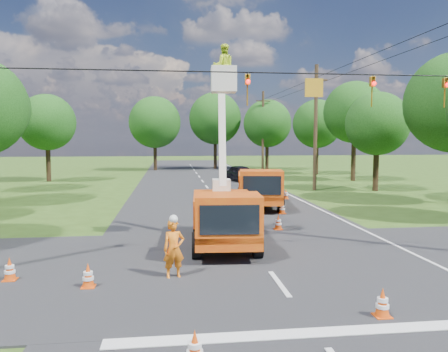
{
  "coord_description": "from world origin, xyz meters",
  "views": [
    {
      "loc": [
        -3.08,
        -11.93,
        4.22
      ],
      "look_at": [
        -0.81,
        6.43,
        2.6
      ],
      "focal_mm": 35.0,
      "sensor_mm": 36.0,
      "label": 1
    }
  ],
  "objects": [
    {
      "name": "ground",
      "position": [
        0.0,
        20.0,
        0.0
      ],
      "size": [
        140.0,
        140.0,
        0.0
      ],
      "primitive_type": "plane",
      "color": "#304916",
      "rests_on": "ground"
    },
    {
      "name": "road_main",
      "position": [
        0.0,
        20.0,
        0.0
      ],
      "size": [
        12.0,
        100.0,
        0.06
      ],
      "primitive_type": "cube",
      "color": "black",
      "rests_on": "ground"
    },
    {
      "name": "road_cross",
      "position": [
        0.0,
        2.0,
        0.0
      ],
      "size": [
        56.0,
        10.0,
        0.07
      ],
      "primitive_type": "cube",
      "color": "black",
      "rests_on": "ground"
    },
    {
      "name": "stop_bar",
      "position": [
        0.0,
        -3.2,
        0.0
      ],
      "size": [
        9.0,
        0.45,
        0.02
      ],
      "primitive_type": "cube",
      "color": "silver",
      "rests_on": "ground"
    },
    {
      "name": "edge_line",
      "position": [
        5.6,
        20.0,
        0.0
      ],
      "size": [
        0.12,
        90.0,
        0.02
      ],
      "primitive_type": "cube",
      "color": "silver",
      "rests_on": "ground"
    },
    {
      "name": "bucket_truck",
      "position": [
        -1.01,
        4.74,
        1.66
      ],
      "size": [
        2.77,
        6.27,
        7.85
      ],
      "rotation": [
        0.0,
        0.0,
        -0.06
      ],
      "color": "#D55D0F",
      "rests_on": "ground"
    },
    {
      "name": "second_truck",
      "position": [
        2.27,
        13.88,
        1.26
      ],
      "size": [
        3.37,
        6.75,
        2.42
      ],
      "rotation": [
        0.0,
        0.0,
        -0.16
      ],
      "color": "#D55D0F",
      "rests_on": "ground"
    },
    {
      "name": "ground_worker",
      "position": [
        -3.0,
        1.0,
        0.89
      ],
      "size": [
        0.73,
        0.56,
        1.79
      ],
      "primitive_type": "imported",
      "rotation": [
        0.0,
        0.0,
        0.23
      ],
      "color": "#FF5B15",
      "rests_on": "ground"
    },
    {
      "name": "distant_car",
      "position": [
        3.75,
        29.61,
        0.79
      ],
      "size": [
        3.1,
        4.96,
        1.58
      ],
      "primitive_type": "imported",
      "rotation": [
        0.0,
        0.0,
        0.29
      ],
      "color": "black",
      "rests_on": "ground"
    },
    {
      "name": "traffic_cone_0",
      "position": [
        -2.67,
        -4.23,
        0.36
      ],
      "size": [
        0.38,
        0.38,
        0.71
      ],
      "color": "#DF480B",
      "rests_on": "ground"
    },
    {
      "name": "traffic_cone_1",
      "position": [
        1.83,
        -2.53,
        0.36
      ],
      "size": [
        0.38,
        0.38,
        0.71
      ],
      "color": "#DF480B",
      "rests_on": "ground"
    },
    {
      "name": "traffic_cone_2",
      "position": [
        1.81,
        7.34,
        0.36
      ],
      "size": [
        0.38,
        0.38,
        0.71
      ],
      "color": "#DF480B",
      "rests_on": "ground"
    },
    {
      "name": "traffic_cone_3",
      "position": [
        3.05,
        11.42,
        0.36
      ],
      "size": [
        0.38,
        0.38,
        0.71
      ],
      "color": "#DF480B",
      "rests_on": "ground"
    },
    {
      "name": "traffic_cone_4",
      "position": [
        -5.4,
        0.4,
        0.36
      ],
      "size": [
        0.38,
        0.38,
        0.71
      ],
      "color": "#DF480B",
      "rests_on": "ground"
    },
    {
      "name": "traffic_cone_5",
      "position": [
        -7.81,
        1.3,
        0.36
      ],
      "size": [
        0.38,
        0.38,
        0.71
      ],
      "color": "#DF480B",
      "rests_on": "ground"
    },
    {
      "name": "traffic_cone_7",
      "position": [
        4.82,
        17.17,
        0.36
      ],
      "size": [
        0.38,
        0.38,
        0.71
      ],
      "color": "#DF480B",
      "rests_on": "ground"
    },
    {
      "name": "traffic_cone_8",
      "position": [
        -0.92,
        3.77,
        0.36
      ],
      "size": [
        0.38,
        0.38,
        0.71
      ],
      "color": "#DF480B",
      "rests_on": "ground"
    },
    {
      "name": "pole_right_mid",
      "position": [
        8.5,
        22.0,
        5.11
      ],
      "size": [
        1.8,
        0.3,
        10.0
      ],
      "color": "#4C3823",
      "rests_on": "ground"
    },
    {
      "name": "pole_right_far",
      "position": [
        8.5,
        42.0,
        5.11
      ],
      "size": [
        1.8,
        0.3,
        10.0
      ],
      "color": "#4C3823",
      "rests_on": "ground"
    },
    {
      "name": "signal_span",
      "position": [
        2.23,
        1.99,
        5.88
      ],
      "size": [
        18.0,
        0.29,
        1.07
      ],
      "color": "black",
      "rests_on": "ground"
    },
    {
      "name": "tree_left_f",
      "position": [
        -14.8,
        32.0,
        5.69
      ],
      "size": [
        5.4,
        5.4,
        8.4
      ],
      "color": "#382616",
      "rests_on": "ground"
    },
    {
      "name": "tree_right_c",
      "position": [
        13.2,
        21.0,
        5.31
      ],
      "size": [
        5.0,
        5.0,
        7.83
      ],
      "color": "#382616",
      "rests_on": "ground"
    },
    {
      "name": "tree_right_d",
      "position": [
        14.8,
        29.0,
        6.68
      ],
      "size": [
        6.0,
        6.0,
        9.7
      ],
      "color": "#382616",
      "rests_on": "ground"
    },
    {
      "name": "tree_right_e",
      "position": [
        13.8,
        37.0,
        5.81
      ],
      "size": [
        5.6,
        5.6,
        8.63
      ],
      "color": "#382616",
      "rests_on": "ground"
    },
    {
      "name": "tree_far_a",
      "position": [
        -5.0,
        45.0,
        6.19
      ],
      "size": [
        6.6,
        6.6,
        9.5
      ],
      "color": "#382616",
      "rests_on": "ground"
    },
    {
      "name": "tree_far_b",
      "position": [
        3.0,
        47.0,
        6.81
      ],
      "size": [
        7.0,
        7.0,
        10.32
      ],
      "color": "#382616",
      "rests_on": "ground"
    },
    {
      "name": "tree_far_c",
      "position": [
        9.5,
        44.0,
        6.06
      ],
      "size": [
        6.2,
        6.2,
        9.18
      ],
      "color": "#382616",
      "rests_on": "ground"
    }
  ]
}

